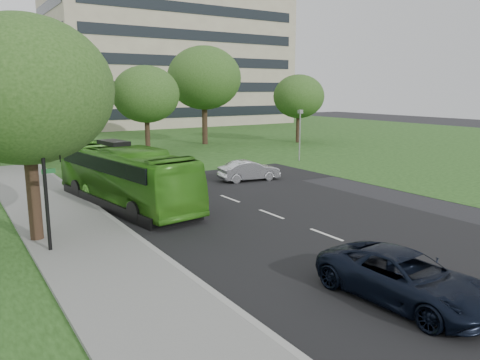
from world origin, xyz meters
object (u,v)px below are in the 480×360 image
Objects in this scene: office_building at (171,52)px; traffic_light at (49,178)px; camera_pole at (300,128)px; suv at (405,278)px; sedan at (249,171)px; tree_park_b at (42,81)px; tree_side_near at (25,90)px; tree_park_e at (299,96)px; tree_park_c at (146,94)px; tree_park_d at (204,78)px; bus at (125,176)px.

office_building reaches higher than traffic_light.
office_building is 48.69m from camera_pole.
camera_pole is at bearing 52.78° from suv.
office_building is 56.23m from sedan.
tree_park_b is at bearing 39.68° from sedan.
tree_park_e is at bearing 34.85° from tree_side_near.
camera_pole is at bearing -49.14° from tree_park_c.
tree_park_b is 20.14m from sedan.
office_building is 9.55× the size of sedan.
tree_park_c is 1.68× the size of traffic_light.
suv is at bearing -39.88° from traffic_light.
suv reaches higher than sedan.
office_building is 40.96m from tree_park_c.
tree_park_e is 40.29m from traffic_light.
tree_park_d is 2.19× the size of traffic_light.
traffic_light is (-32.30, -59.96, -9.57)m from office_building.
sedan is at bearing 23.14° from tree_side_near.
office_building is 4.43× the size of tree_side_near.
sedan is at bearing -137.42° from tree_park_e.
tree_park_c is 0.73× the size of bus.
tree_side_near reaches higher than bus.
tree_park_d is 0.95× the size of bus.
tree_park_c is 27.86m from traffic_light.
office_building is 36.39m from tree_park_e.
suv is 1.07× the size of traffic_light.
tree_side_near is (-13.78, -22.52, 0.45)m from tree_park_c.
bus is at bearing -145.84° from tree_park_e.
bus is (0.55, -18.51, -5.28)m from tree_park_b.
traffic_light is at bearing -163.76° from camera_pole.
tree_side_near is 15.28m from suv.
bus is (-17.23, -22.89, -5.79)m from tree_park_d.
tree_side_near reaches higher than camera_pole.
traffic_light is at bearing 124.20° from suv.
tree_park_b is at bearing -128.16° from office_building.
office_building is at bearing 73.70° from traffic_light.
tree_park_b is 1.91× the size of suv.
tree_park_d reaches higher than traffic_light.
tree_park_b is 19.25m from bus.
tree_park_e is at bearing 50.86° from suv.
tree_park_d reaches higher than tree_park_b.
traffic_light reaches higher than suv.
office_building reaches higher than tree_park_d.
tree_park_e is 0.87× the size of tree_side_near.
tree_park_e is 1.47× the size of suv.
tree_park_b is 25.01m from traffic_light.
camera_pole is at bearing -30.82° from tree_park_b.
tree_park_c is 9.86m from tree_park_d.
traffic_light is (-4.30, -24.32, -3.94)m from tree_park_b.
tree_park_b is (-28.01, -35.64, -5.63)m from office_building.
tree_side_near is (-4.63, -22.59, -0.73)m from tree_park_b.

